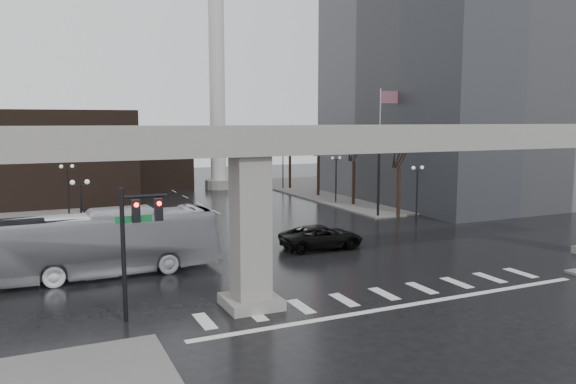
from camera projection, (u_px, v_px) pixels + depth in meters
name	position (u px, v px, depth m)	size (l,w,h in m)	color
ground	(373.00, 289.00, 29.97)	(160.00, 160.00, 0.00)	black
sidewalk_ne	(389.00, 189.00, 73.17)	(28.00, 36.00, 0.15)	slate
elevated_guideway	(396.00, 159.00, 29.63)	(48.00, 2.60, 8.70)	gray
office_tower	(460.00, 11.00, 62.34)	(22.00, 26.00, 42.00)	#5A5A5E
building_far_left	(54.00, 157.00, 61.42)	(16.00, 14.00, 10.00)	black
building_far_mid	(148.00, 157.00, 75.53)	(10.00, 10.00, 8.00)	black
smokestack	(217.00, 86.00, 72.24)	(3.60, 3.60, 30.00)	beige
signal_mast_arm	(343.00, 156.00, 49.90)	(12.12, 0.43, 8.00)	black
signal_left_pole	(135.00, 231.00, 24.84)	(2.30, 0.30, 6.00)	black
flagpole_assembly	(382.00, 135.00, 55.18)	(2.06, 0.12, 12.00)	silver
lamp_right_0	(417.00, 185.00, 47.74)	(1.22, 0.32, 5.11)	black
lamp_right_1	(336.00, 172.00, 60.36)	(1.22, 0.32, 5.11)	black
lamp_right_2	(283.00, 163.00, 72.99)	(1.22, 0.32, 5.11)	black
lamp_left_0	(81.00, 205.00, 36.58)	(1.22, 0.32, 5.11)	black
lamp_left_1	(68.00, 183.00, 49.20)	(1.22, 0.32, 5.11)	black
lamp_left_2	(60.00, 170.00, 61.82)	(1.22, 0.32, 5.11)	black
tree_right_0	(399.00, 187.00, 51.87)	(1.09, 1.58, 7.50)	black
tree_right_1	(354.00, 179.00, 59.08)	(1.09, 1.61, 7.67)	black
tree_right_2	(318.00, 172.00, 66.28)	(1.10, 1.63, 7.85)	black
tree_right_3	(290.00, 166.00, 73.49)	(1.11, 1.66, 8.02)	black
tree_right_4	(267.00, 162.00, 80.70)	(1.12, 1.69, 8.19)	black
pickup_truck	(322.00, 237.00, 39.36)	(2.73, 5.92, 1.64)	black
city_bus	(100.00, 243.00, 32.30)	(3.18, 13.60, 3.79)	silver
far_car	(180.00, 217.00, 48.22)	(1.65, 4.10, 1.40)	black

